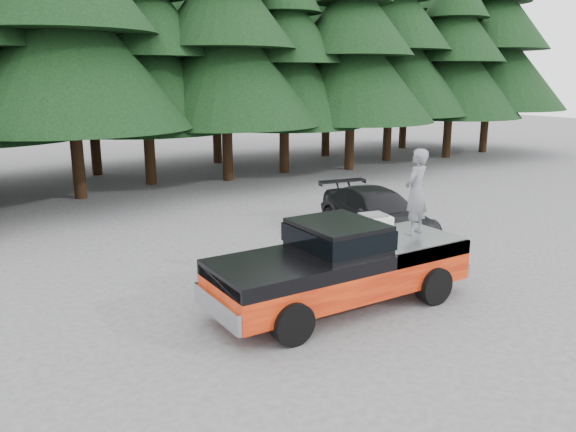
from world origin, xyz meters
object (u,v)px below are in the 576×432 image
man_on_bed (416,192)px  parked_car (377,213)px  pickup_truck (340,277)px  air_compressor (373,227)px

man_on_bed → parked_car: size_ratio=0.40×
pickup_truck → air_compressor: 1.42m
man_on_bed → pickup_truck: bearing=-19.1°
parked_car → man_on_bed: bearing=-111.3°
pickup_truck → parked_car: size_ratio=1.19×
air_compressor → man_on_bed: man_on_bed is taller
air_compressor → man_on_bed: (1.07, -0.22, 0.75)m
man_on_bed → parked_car: 4.77m
air_compressor → parked_car: size_ratio=0.15×
pickup_truck → air_compressor: air_compressor is taller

